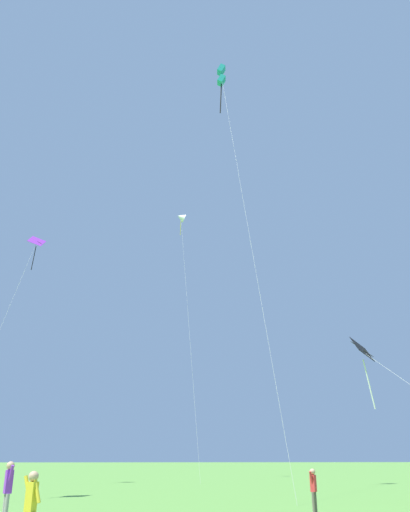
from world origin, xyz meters
TOP-DOWN VIEW (x-y plane):
  - kite_purple_streamer at (-9.61, 33.32)m, footprint 3.04×6.62m
  - kite_teal_box at (4.52, 26.63)m, footprint 1.99×10.03m
  - kite_black_large at (9.85, 17.49)m, footprint 2.18×11.52m
  - kite_white_distant at (2.14, 43.75)m, footprint 2.07×8.85m
  - person_in_blue_jacket at (-3.60, 11.19)m, footprint 0.34×0.51m
  - person_child_small at (5.86, 13.42)m, footprint 0.35×0.39m
  - person_foreground_watcher at (-1.92, 6.59)m, footprint 0.47×0.30m

SIDE VIEW (x-z plane):
  - person_child_small at x=5.86m, z-range 0.14..1.57m
  - person_foreground_watcher at x=-1.92m, z-range 0.15..1.68m
  - person_in_blue_jacket at x=-3.60m, z-range 0.17..1.85m
  - kite_black_large at x=9.85m, z-range 2.27..9.27m
  - kite_purple_streamer at x=-9.61m, z-range 7.36..25.59m
  - kite_white_distant at x=2.14m, z-range 12.12..37.62m
  - kite_teal_box at x=4.52m, z-range 13.73..43.53m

